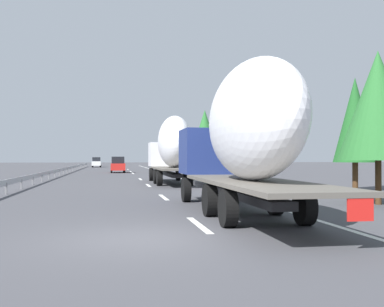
% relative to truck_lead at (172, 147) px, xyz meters
% --- Properties ---
extents(ground_plane, '(260.00, 260.00, 0.00)m').
position_rel_truck_lead_xyz_m(ground_plane, '(17.73, 3.60, -2.62)').
color(ground_plane, '#424247').
extents(lane_stripe_0, '(3.20, 0.20, 0.01)m').
position_rel_truck_lead_xyz_m(lane_stripe_0, '(-20.27, 1.80, -2.61)').
color(lane_stripe_0, white).
rests_on(lane_stripe_0, ground_plane).
extents(lane_stripe_1, '(3.20, 0.20, 0.01)m').
position_rel_truck_lead_xyz_m(lane_stripe_1, '(-11.06, 1.80, -2.61)').
color(lane_stripe_1, white).
rests_on(lane_stripe_1, ground_plane).
extents(lane_stripe_2, '(3.20, 0.20, 0.01)m').
position_rel_truck_lead_xyz_m(lane_stripe_2, '(-1.43, 1.80, -2.61)').
color(lane_stripe_2, white).
rests_on(lane_stripe_2, ground_plane).
extents(lane_stripe_3, '(3.20, 0.20, 0.01)m').
position_rel_truck_lead_xyz_m(lane_stripe_3, '(7.75, 1.80, -2.61)').
color(lane_stripe_3, white).
rests_on(lane_stripe_3, ground_plane).
extents(lane_stripe_4, '(3.20, 0.20, 0.01)m').
position_rel_truck_lead_xyz_m(lane_stripe_4, '(22.72, 1.80, -2.61)').
color(lane_stripe_4, white).
rests_on(lane_stripe_4, ground_plane).
extents(lane_stripe_5, '(3.20, 0.20, 0.01)m').
position_rel_truck_lead_xyz_m(lane_stripe_5, '(25.99, 1.80, -2.61)').
color(lane_stripe_5, white).
rests_on(lane_stripe_5, ground_plane).
extents(lane_stripe_6, '(3.20, 0.20, 0.01)m').
position_rel_truck_lead_xyz_m(lane_stripe_6, '(30.44, 1.80, -2.61)').
color(lane_stripe_6, white).
rests_on(lane_stripe_6, ground_plane).
extents(lane_stripe_7, '(3.20, 0.20, 0.01)m').
position_rel_truck_lead_xyz_m(lane_stripe_7, '(41.70, 1.80, -2.61)').
color(lane_stripe_7, white).
rests_on(lane_stripe_7, ground_plane).
extents(edge_line_right, '(110.00, 0.20, 0.01)m').
position_rel_truck_lead_xyz_m(edge_line_right, '(22.73, -1.90, -2.61)').
color(edge_line_right, white).
rests_on(edge_line_right, ground_plane).
extents(truck_lead, '(12.15, 2.55, 4.76)m').
position_rel_truck_lead_xyz_m(truck_lead, '(0.00, 0.00, 0.00)').
color(truck_lead, silver).
rests_on(truck_lead, ground_plane).
extents(truck_trailing, '(13.65, 2.55, 4.84)m').
position_rel_truck_lead_xyz_m(truck_trailing, '(-18.45, 0.00, 0.07)').
color(truck_trailing, navy).
rests_on(truck_trailing, ground_plane).
extents(car_white_van, '(4.62, 1.72, 1.94)m').
position_rel_truck_lead_xyz_m(car_white_van, '(59.75, 7.28, -1.65)').
color(car_white_van, white).
rests_on(car_white_van, ground_plane).
extents(car_red_compact, '(4.07, 1.77, 2.00)m').
position_rel_truck_lead_xyz_m(car_red_compact, '(25.71, 3.54, -1.63)').
color(car_red_compact, red).
rests_on(car_red_compact, ground_plane).
extents(road_sign, '(0.10, 0.90, 3.41)m').
position_rel_truck_lead_xyz_m(road_sign, '(17.88, -3.10, -0.27)').
color(road_sign, gray).
rests_on(road_sign, ground_plane).
extents(tree_0, '(3.17, 3.17, 6.06)m').
position_rel_truck_lead_xyz_m(tree_0, '(21.45, -8.13, 1.34)').
color(tree_0, '#472D19').
rests_on(tree_0, ground_plane).
extents(tree_1, '(3.40, 3.40, 5.18)m').
position_rel_truck_lead_xyz_m(tree_1, '(18.74, -7.21, 0.78)').
color(tree_1, '#472D19').
rests_on(tree_1, ground_plane).
extents(tree_2, '(3.85, 3.85, 7.30)m').
position_rel_truck_lead_xyz_m(tree_2, '(18.85, -6.13, 1.73)').
color(tree_2, '#472D19').
rests_on(tree_2, ground_plane).
extents(tree_3, '(2.47, 2.47, 6.47)m').
position_rel_truck_lead_xyz_m(tree_3, '(-8.50, -9.44, 1.41)').
color(tree_3, '#472D19').
rests_on(tree_3, ground_plane).
extents(tree_4, '(3.15, 3.15, 6.24)m').
position_rel_truck_lead_xyz_m(tree_4, '(35.41, -6.30, 1.29)').
color(tree_4, '#472D19').
rests_on(tree_4, ground_plane).
extents(tree_5, '(3.23, 3.23, 6.21)m').
position_rel_truck_lead_xyz_m(tree_5, '(-15.90, -6.35, 1.37)').
color(tree_5, '#472D19').
rests_on(tree_5, ground_plane).
extents(guardrail_median, '(94.00, 0.10, 0.76)m').
position_rel_truck_lead_xyz_m(guardrail_median, '(20.73, 9.60, -2.04)').
color(guardrail_median, '#9EA0A5').
rests_on(guardrail_median, ground_plane).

